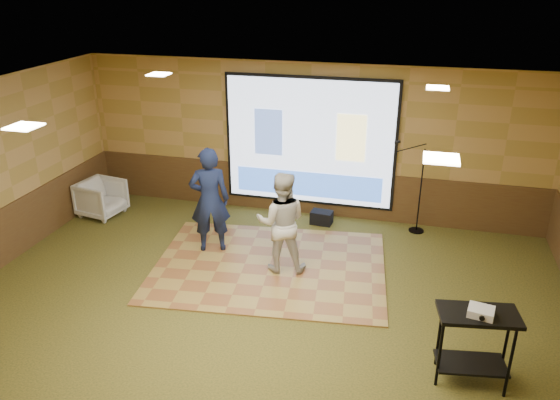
% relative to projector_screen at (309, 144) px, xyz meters
% --- Properties ---
extents(ground, '(9.00, 9.00, 0.00)m').
position_rel_projector_screen_xyz_m(ground, '(0.00, -3.44, -1.47)').
color(ground, '#2E3417').
rests_on(ground, ground).
extents(room_shell, '(9.04, 7.04, 3.02)m').
position_rel_projector_screen_xyz_m(room_shell, '(0.00, -3.44, 0.62)').
color(room_shell, '#B38A4A').
rests_on(room_shell, ground).
extents(wainscot_back, '(9.00, 0.04, 0.95)m').
position_rel_projector_screen_xyz_m(wainscot_back, '(0.00, 0.04, -1.00)').
color(wainscot_back, '#4C2E19').
rests_on(wainscot_back, ground).
extents(projector_screen, '(3.32, 0.06, 2.52)m').
position_rel_projector_screen_xyz_m(projector_screen, '(0.00, 0.00, 0.00)').
color(projector_screen, black).
rests_on(projector_screen, room_shell).
extents(downlight_nw, '(0.32, 0.32, 0.02)m').
position_rel_projector_screen_xyz_m(downlight_nw, '(-2.20, -1.64, 1.50)').
color(downlight_nw, beige).
rests_on(downlight_nw, room_shell).
extents(downlight_ne, '(0.32, 0.32, 0.02)m').
position_rel_projector_screen_xyz_m(downlight_ne, '(2.20, -1.64, 1.50)').
color(downlight_ne, beige).
rests_on(downlight_ne, room_shell).
extents(downlight_sw, '(0.32, 0.32, 0.02)m').
position_rel_projector_screen_xyz_m(downlight_sw, '(-2.20, -4.94, 1.50)').
color(downlight_sw, beige).
rests_on(downlight_sw, room_shell).
extents(downlight_se, '(0.32, 0.32, 0.02)m').
position_rel_projector_screen_xyz_m(downlight_se, '(2.20, -4.94, 1.50)').
color(downlight_se, beige).
rests_on(downlight_se, room_shell).
extents(dance_floor, '(4.05, 3.26, 0.03)m').
position_rel_projector_screen_xyz_m(dance_floor, '(-0.18, -2.25, -1.46)').
color(dance_floor, olive).
rests_on(dance_floor, ground).
extents(player_left, '(0.79, 0.66, 1.85)m').
position_rel_projector_screen_xyz_m(player_left, '(-1.31, -1.92, -0.52)').
color(player_left, '#151E42').
rests_on(player_left, dance_floor).
extents(player_right, '(0.92, 0.78, 1.67)m').
position_rel_projector_screen_xyz_m(player_right, '(0.04, -2.29, -0.61)').
color(player_right, beige).
rests_on(player_right, dance_floor).
extents(av_table, '(0.91, 0.48, 0.95)m').
position_rel_projector_screen_xyz_m(av_table, '(2.85, -4.25, -0.81)').
color(av_table, black).
rests_on(av_table, ground).
extents(projector, '(0.32, 0.28, 0.09)m').
position_rel_projector_screen_xyz_m(projector, '(2.86, -4.30, -0.47)').
color(projector, white).
rests_on(projector, av_table).
extents(mic_stand, '(0.69, 0.28, 1.75)m').
position_rel_projector_screen_xyz_m(mic_stand, '(2.09, -0.27, -0.98)').
color(mic_stand, black).
rests_on(mic_stand, ground).
extents(banquet_chair, '(0.91, 0.89, 0.72)m').
position_rel_projector_screen_xyz_m(banquet_chair, '(-3.97, -1.06, -1.12)').
color(banquet_chair, gray).
rests_on(banquet_chair, ground).
extents(duffel_bag, '(0.43, 0.31, 0.25)m').
position_rel_projector_screen_xyz_m(duffel_bag, '(0.35, -0.38, -1.35)').
color(duffel_bag, black).
rests_on(duffel_bag, ground).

